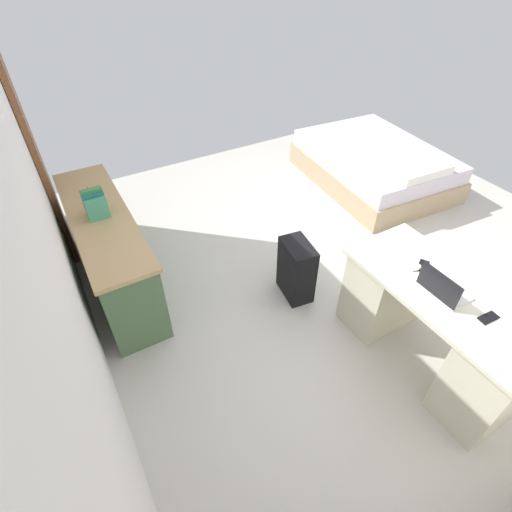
% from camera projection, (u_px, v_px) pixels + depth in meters
% --- Properties ---
extents(ground_plane, '(5.67, 5.67, 0.00)m').
position_uv_depth(ground_plane, '(333.00, 265.00, 3.98)').
color(ground_plane, beige).
extents(wall_back, '(4.63, 0.10, 2.78)m').
position_uv_depth(wall_back, '(36.00, 220.00, 2.20)').
color(wall_back, white).
rests_on(wall_back, ground_plane).
extents(door_wooden, '(0.88, 0.05, 2.04)m').
position_uv_depth(door_wooden, '(36.00, 153.00, 3.63)').
color(door_wooden, brown).
rests_on(door_wooden, ground_plane).
extents(desk, '(1.45, 0.67, 0.76)m').
position_uv_depth(desk, '(433.00, 326.00, 2.89)').
color(desk, beige).
rests_on(desk, ground_plane).
extents(credenza, '(1.80, 0.48, 0.79)m').
position_uv_depth(credenza, '(110.00, 251.00, 3.54)').
color(credenza, '#4C6B47').
rests_on(credenza, ground_plane).
extents(bed, '(2.00, 1.54, 0.58)m').
position_uv_depth(bed, '(374.00, 165.00, 5.07)').
color(bed, tan).
rests_on(bed, ground_plane).
extents(suitcase_black, '(0.39, 0.27, 0.57)m').
position_uv_depth(suitcase_black, '(296.00, 270.00, 3.51)').
color(suitcase_black, black).
rests_on(suitcase_black, ground_plane).
extents(laptop, '(0.31, 0.22, 0.21)m').
position_uv_depth(laptop, '(443.00, 288.00, 2.61)').
color(laptop, silver).
rests_on(laptop, desk).
extents(computer_mouse, '(0.06, 0.10, 0.03)m').
position_uv_depth(computer_mouse, '(416.00, 267.00, 2.82)').
color(computer_mouse, white).
rests_on(computer_mouse, desk).
extents(cell_phone_near_laptop, '(0.07, 0.14, 0.01)m').
position_uv_depth(cell_phone_near_laptop, '(488.00, 318.00, 2.48)').
color(cell_phone_near_laptop, black).
rests_on(cell_phone_near_laptop, desk).
extents(cell_phone_by_mouse, '(0.12, 0.15, 0.01)m').
position_uv_depth(cell_phone_by_mouse, '(423.00, 266.00, 2.84)').
color(cell_phone_by_mouse, black).
rests_on(cell_phone_by_mouse, desk).
extents(book_row, '(0.16, 0.17, 0.24)m').
position_uv_depth(book_row, '(95.00, 204.00, 3.21)').
color(book_row, '#469A77').
rests_on(book_row, credenza).
extents(figurine_small, '(0.08, 0.08, 0.11)m').
position_uv_depth(figurine_small, '(89.00, 192.00, 3.45)').
color(figurine_small, red).
rests_on(figurine_small, credenza).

